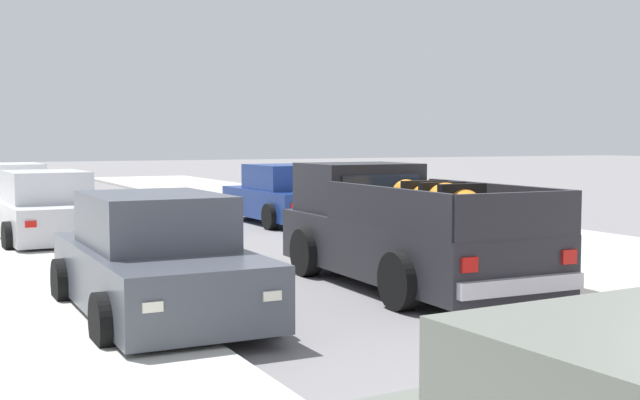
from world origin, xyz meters
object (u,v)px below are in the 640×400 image
(car_left_near, at_px, (12,194))
(car_right_mid, at_px, (46,210))
(pickup_truck, at_px, (403,231))
(car_left_mid, at_px, (283,196))
(car_right_near, at_px, (156,261))

(car_left_near, bearing_deg, car_right_mid, -89.01)
(pickup_truck, bearing_deg, car_right_mid, 119.28)
(car_left_near, xyz_separation_m, car_right_mid, (0.10, -5.72, 0.00))
(pickup_truck, relative_size, car_left_mid, 1.23)
(pickup_truck, xyz_separation_m, car_right_mid, (-4.14, 7.38, -0.10))
(car_right_near, xyz_separation_m, car_left_mid, (5.96, 9.73, 0.00))
(pickup_truck, relative_size, car_right_near, 1.23)
(pickup_truck, xyz_separation_m, car_left_near, (-4.24, 13.10, -0.10))
(car_right_near, bearing_deg, car_right_mid, 91.34)
(car_left_near, height_order, car_right_near, same)
(pickup_truck, height_order, car_left_mid, pickup_truck)
(car_left_mid, relative_size, car_right_mid, 0.99)
(car_right_near, bearing_deg, car_left_mid, 58.49)
(car_right_mid, bearing_deg, car_right_near, -88.66)
(car_left_mid, bearing_deg, pickup_truck, -102.53)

